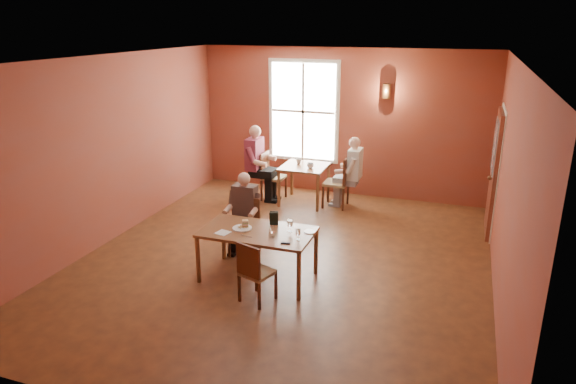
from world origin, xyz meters
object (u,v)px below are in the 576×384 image
(second_table, at_px, (304,184))
(chair_diner_maroon, at_px, (274,176))
(diner_white, at_px, (338,174))
(main_table, at_px, (258,254))
(diner_maroon, at_px, (272,164))
(diner_main, at_px, (243,219))
(chair_diner_white, at_px, (336,182))
(chair_diner_main, at_px, (244,228))
(chair_empty, at_px, (257,271))

(second_table, distance_m, chair_diner_maroon, 0.66)
(diner_white, bearing_deg, main_table, 174.24)
(diner_maroon, bearing_deg, diner_main, 11.35)
(chair_diner_white, bearing_deg, chair_diner_main, 162.99)
(main_table, bearing_deg, chair_empty, -68.18)
(main_table, distance_m, diner_white, 3.30)
(chair_diner_white, height_order, diner_maroon, diner_maroon)
(diner_main, bearing_deg, chair_diner_maroon, -79.28)
(diner_main, distance_m, diner_maroon, 2.70)
(second_table, relative_size, chair_diner_maroon, 0.89)
(second_table, distance_m, chair_diner_white, 0.66)
(chair_diner_white, height_order, chair_diner_maroon, chair_diner_white)
(diner_white, distance_m, diner_maroon, 1.36)
(chair_empty, xyz_separation_m, second_table, (-0.58, 3.84, -0.04))
(chair_diner_main, bearing_deg, chair_diner_maroon, -79.16)
(diner_main, height_order, chair_empty, diner_main)
(second_table, height_order, diner_maroon, diner_maroon)
(second_table, distance_m, diner_white, 0.74)
(chair_diner_white, bearing_deg, diner_maroon, 90.00)
(chair_diner_maroon, bearing_deg, chair_diner_white, 90.00)
(chair_diner_white, bearing_deg, diner_main, 163.18)
(chair_diner_main, xyz_separation_m, diner_maroon, (-0.53, 2.61, 0.30))
(main_table, xyz_separation_m, chair_empty, (0.23, -0.58, 0.06))
(main_table, relative_size, chair_diner_main, 1.75)
(chair_diner_main, xyz_separation_m, diner_white, (0.83, 2.61, 0.23))
(chair_diner_main, height_order, diner_white, diner_white)
(diner_main, bearing_deg, diner_white, -107.42)
(chair_diner_main, distance_m, diner_white, 2.75)
(diner_main, xyz_separation_m, diner_maroon, (-0.53, 2.64, 0.13))
(second_table, bearing_deg, chair_diner_main, -93.27)
(chair_empty, xyz_separation_m, chair_diner_white, (0.07, 3.84, 0.08))
(chair_diner_maroon, bearing_deg, diner_white, 90.00)
(main_table, relative_size, diner_white, 1.15)
(chair_diner_maroon, relative_size, diner_maroon, 0.66)
(chair_diner_main, height_order, second_table, chair_diner_main)
(diner_main, height_order, diner_white, diner_white)
(second_table, bearing_deg, chair_empty, -81.40)
(second_table, bearing_deg, diner_white, 0.00)
(main_table, distance_m, diner_maroon, 3.44)
(second_table, relative_size, diner_maroon, 0.59)
(diner_white, height_order, diner_maroon, diner_maroon)
(diner_maroon, bearing_deg, chair_empty, 18.18)
(chair_diner_main, bearing_deg, diner_main, 90.00)
(diner_main, bearing_deg, chair_diner_main, -90.00)
(second_table, bearing_deg, diner_maroon, 180.00)
(chair_diner_main, distance_m, diner_main, 0.17)
(main_table, distance_m, diner_main, 0.83)
(chair_diner_white, bearing_deg, chair_empty, 178.97)
(chair_diner_white, xyz_separation_m, chair_diner_maroon, (-1.30, 0.00, -0.02))
(chair_diner_white, bearing_deg, second_table, 90.00)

